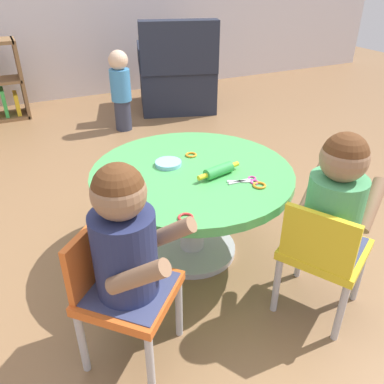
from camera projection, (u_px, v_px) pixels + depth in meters
ground_plane at (192, 250)px, 2.04m from camera, size 10.00×10.00×0.00m
craft_table at (192, 190)px, 1.86m from camera, size 0.93×0.93×0.46m
child_chair_left at (120, 289)px, 1.38m from camera, size 0.42×0.42×0.54m
seated_child_left at (125, 238)px, 1.25m from camera, size 0.43×0.43×0.51m
child_chair_right at (322, 252)px, 1.55m from camera, size 0.41×0.41×0.54m
seated_child_right at (336, 198)px, 1.46m from camera, size 0.43×0.40×0.51m
armchair_dark at (177, 77)px, 3.88m from camera, size 0.88×0.89×0.85m
toddler_standing at (121, 89)px, 3.33m from camera, size 0.17×0.17×0.67m
rolling_pin at (219, 171)px, 1.75m from camera, size 0.23×0.08×0.05m
craft_scissors at (247, 181)px, 1.72m from camera, size 0.14×0.09×0.01m
playdough_blob_0 at (114, 192)px, 1.62m from camera, size 0.13×0.13×0.02m
playdough_blob_1 at (168, 163)px, 1.85m from camera, size 0.12×0.12×0.02m
cookie_cutter_0 at (186, 217)px, 1.47m from camera, size 0.06×0.06×0.01m
cookie_cutter_1 at (259, 185)px, 1.68m from camera, size 0.06×0.06×0.01m
cookie_cutter_2 at (191, 155)px, 1.94m from camera, size 0.06×0.06×0.01m
cookie_cutter_3 at (139, 193)px, 1.62m from camera, size 0.07×0.07×0.01m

